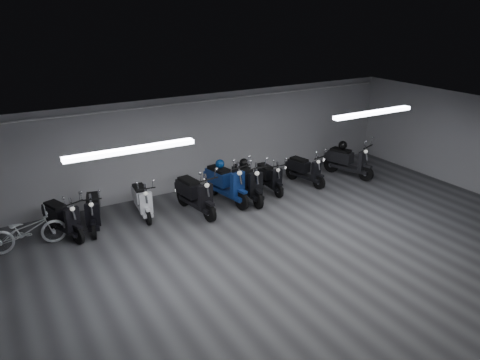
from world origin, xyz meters
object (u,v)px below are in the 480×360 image
scooter_1 (93,205)px  bicycle (26,227)px  scooter_4 (226,177)px  helmet_2 (244,163)px  scooter_8 (306,165)px  scooter_9 (349,156)px  scooter_7 (270,172)px  scooter_5 (248,176)px  scooter_3 (195,189)px  scooter_0 (62,212)px  helmet_1 (220,164)px  helmet_0 (343,145)px  scooter_2 (142,195)px

scooter_1 → bicycle: bearing=-157.1°
scooter_4 → helmet_2: (0.62, 0.09, 0.27)m
scooter_8 → scooter_9: 1.61m
bicycle → scooter_9: bearing=-90.7°
helmet_2 → scooter_7: bearing=-2.8°
scooter_5 → scooter_9: size_ratio=1.03×
scooter_7 → scooter_8: 1.28m
scooter_1 → scooter_9: bearing=11.5°
scooter_3 → scooter_4: (1.06, 0.26, 0.04)m
scooter_0 → bicycle: bearing=170.4°
scooter_4 → scooter_9: 4.36m
scooter_5 → scooter_8: bearing=9.8°
bicycle → scooter_3: bearing=-93.0°
scooter_4 → scooter_5: (0.60, -0.17, -0.03)m
helmet_1 → helmet_2: (0.67, -0.18, -0.03)m
scooter_3 → scooter_8: size_ratio=1.15×
scooter_8 → helmet_1: bearing=163.2°
scooter_7 → helmet_0: size_ratio=5.73×
scooter_8 → helmet_1: 2.84m
scooter_1 → scooter_3: size_ratio=0.88×
scooter_3 → bicycle: scooter_3 is taller
bicycle → helmet_0: size_ratio=5.99×
scooter_1 → helmet_1: size_ratio=6.61×
scooter_5 → scooter_7: 0.91m
scooter_3 → scooter_2: bearing=149.4°
scooter_1 → scooter_0: bearing=-159.9°
scooter_3 → helmet_0: size_ratio=6.84×
scooter_9 → helmet_0: scooter_9 is taller
scooter_9 → helmet_1: size_ratio=7.41×
scooter_2 → bicycle: 2.82m
scooter_2 → scooter_9: 6.70m
scooter_8 → scooter_4: bearing=168.9°
scooter_5 → helmet_2: scooter_5 is taller
scooter_1 → scooter_7: size_ratio=1.04×
helmet_2 → helmet_1: bearing=164.6°
bicycle → scooter_4: bearing=-89.4°
scooter_0 → scooter_1: size_ratio=1.02×
scooter_0 → scooter_8: 7.07m
scooter_2 → scooter_0: bearing=-170.4°
helmet_0 → helmet_2: 3.65m
helmet_1 → scooter_8: bearing=-5.9°
scooter_3 → scooter_4: size_ratio=0.95×
scooter_8 → helmet_0: (1.52, 0.08, 0.38)m
scooter_3 → scooter_9: (5.41, 0.07, -0.01)m
scooter_2 → scooter_9: (6.68, -0.46, 0.10)m
scooter_2 → scooter_5: bearing=-3.1°
scooter_1 → helmet_2: 4.24m
scooter_1 → helmet_0: scooter_1 is taller
scooter_0 → scooter_2: scooter_0 is taller
helmet_0 → helmet_2: helmet_2 is taller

